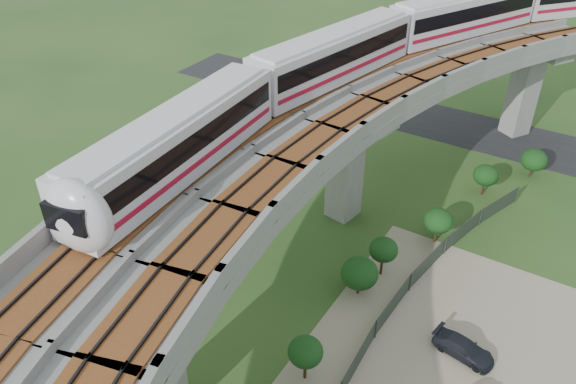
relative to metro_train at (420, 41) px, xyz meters
name	(u,v)px	position (x,y,z in m)	size (l,w,h in m)	color
ground	(259,286)	(-3.01, -17.61, -12.31)	(160.00, 160.00, 0.00)	#294D1F
asphalt_road	(420,117)	(-3.01, 12.39, -12.29)	(60.00, 8.00, 0.03)	#232326
viaduct	(312,192)	(0.84, -17.61, -3.26)	(19.58, 73.98, 11.40)	#99968E
metro_train	(420,41)	(0.00, 0.00, 0.00)	(21.71, 58.52, 3.64)	silver
fence	(395,338)	(6.75, -17.61, -11.56)	(3.87, 38.73, 1.50)	#2D382D
tree_0	(534,160)	(9.36, 6.41, -10.62)	(2.23, 2.23, 2.64)	#382314
tree_1	(486,175)	(6.56, 1.44, -10.46)	(2.04, 2.04, 2.72)	#382314
tree_2	(438,221)	(5.39, -6.76, -10.37)	(2.10, 2.10, 2.84)	#382314
tree_3	(383,250)	(3.43, -12.16, -10.13)	(1.96, 1.96, 3.03)	#382314
tree_4	(359,273)	(2.91, -14.70, -10.53)	(2.46, 2.46, 2.82)	#382314
tree_5	(305,352)	(3.34, -22.37, -10.13)	(1.96, 1.96, 3.02)	#382314
car_dark	(464,348)	(10.39, -16.09, -11.74)	(1.49, 3.66, 1.06)	black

